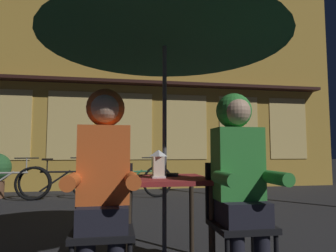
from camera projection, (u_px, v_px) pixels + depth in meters
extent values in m
cube|color=maroon|center=(164.00, 180.00, 2.47)|extent=(0.72, 0.72, 0.04)
cylinder|color=#2D2319|center=(128.00, 237.00, 2.08)|extent=(0.04, 0.04, 0.70)
cylinder|color=#2D2319|center=(212.00, 233.00, 2.18)|extent=(0.04, 0.04, 0.70)
cylinder|color=#2D2319|center=(126.00, 218.00, 2.69)|extent=(0.04, 0.04, 0.70)
cylinder|color=#2D2319|center=(192.00, 215.00, 2.79)|extent=(0.04, 0.04, 0.70)
cylinder|color=#4C4C51|center=(165.00, 132.00, 2.50)|extent=(0.04, 0.04, 2.25)
cone|color=#19472D|center=(165.00, 25.00, 2.58)|extent=(2.10, 2.10, 0.38)
sphere|color=#4C4C51|center=(165.00, 1.00, 2.60)|extent=(0.06, 0.06, 0.06)
cube|color=white|center=(158.00, 177.00, 2.42)|extent=(0.11, 0.11, 0.02)
cube|color=white|center=(158.00, 166.00, 2.42)|extent=(0.09, 0.09, 0.16)
pyramid|color=white|center=(158.00, 153.00, 2.43)|extent=(0.11, 0.11, 0.06)
cube|color=black|center=(103.00, 232.00, 1.93)|extent=(0.40, 0.40, 0.04)
cube|color=black|center=(105.00, 193.00, 2.13)|extent=(0.40, 0.03, 0.42)
cube|color=black|center=(241.00, 226.00, 2.09)|extent=(0.40, 0.40, 0.04)
cylinder|color=black|center=(253.00, 249.00, 2.27)|extent=(0.03, 0.03, 0.41)
cylinder|color=black|center=(211.00, 252.00, 2.21)|extent=(0.03, 0.03, 0.41)
cube|color=black|center=(231.00, 190.00, 2.29)|extent=(0.40, 0.03, 0.42)
cube|color=black|center=(103.00, 217.00, 1.94)|extent=(0.32, 0.36, 0.16)
cube|color=#E05B23|center=(104.00, 164.00, 2.00)|extent=(0.34, 0.22, 0.52)
cylinder|color=#E05B23|center=(132.00, 180.00, 1.81)|extent=(0.09, 0.30, 0.09)
cylinder|color=#E05B23|center=(71.00, 181.00, 1.75)|extent=(0.09, 0.30, 0.09)
sphere|color=tan|center=(105.00, 108.00, 2.04)|extent=(0.21, 0.21, 0.21)
sphere|color=#E05B23|center=(106.00, 108.00, 2.09)|extent=(0.27, 0.27, 0.27)
cube|color=black|center=(241.00, 212.00, 2.10)|extent=(0.32, 0.36, 0.16)
cube|color=#338C38|center=(237.00, 163.00, 2.17)|extent=(0.34, 0.22, 0.52)
cylinder|color=#338C38|center=(276.00, 178.00, 1.97)|extent=(0.09, 0.30, 0.09)
cylinder|color=#338C38|center=(225.00, 179.00, 1.91)|extent=(0.09, 0.30, 0.09)
sphere|color=tan|center=(236.00, 111.00, 2.20)|extent=(0.21, 0.21, 0.21)
sphere|color=#338C38|center=(234.00, 111.00, 2.25)|extent=(0.27, 0.27, 0.27)
cube|color=gold|center=(157.00, 73.00, 8.08)|extent=(10.00, 0.60, 6.20)
cube|color=#F4D17A|center=(7.00, 124.00, 7.03)|extent=(1.10, 0.02, 1.70)
cube|color=#F4D17A|center=(71.00, 125.00, 7.28)|extent=(1.10, 0.02, 1.70)
cube|color=#F4D17A|center=(131.00, 126.00, 7.53)|extent=(1.10, 0.02, 1.70)
cube|color=#F4D17A|center=(186.00, 127.00, 7.78)|extent=(1.10, 0.02, 1.70)
cube|color=#F4D17A|center=(239.00, 128.00, 8.02)|extent=(1.10, 0.02, 1.70)
cube|color=#F4D17A|center=(288.00, 128.00, 8.27)|extent=(1.10, 0.02, 1.70)
cube|color=#331914|center=(160.00, 84.00, 7.61)|extent=(9.00, 0.36, 0.08)
torus|color=black|center=(33.00, 183.00, 5.77)|extent=(0.66, 0.15, 0.66)
cylinder|color=#ADA89E|center=(4.00, 173.00, 5.63)|extent=(0.83, 0.16, 0.04)
cylinder|color=#ADA89E|center=(26.00, 165.00, 5.76)|extent=(0.02, 0.02, 0.28)
cylinder|color=black|center=(27.00, 158.00, 5.78)|extent=(0.44, 0.09, 0.02)
torus|color=black|center=(87.00, 182.00, 5.97)|extent=(0.66, 0.09, 0.66)
torus|color=black|center=(35.00, 183.00, 5.86)|extent=(0.66, 0.09, 0.66)
cylinder|color=black|center=(62.00, 172.00, 5.93)|extent=(0.84, 0.09, 0.04)
cylinder|color=black|center=(55.00, 181.00, 5.90)|extent=(0.61, 0.08, 0.44)
cylinder|color=black|center=(47.00, 166.00, 5.91)|extent=(0.02, 0.02, 0.24)
cube|color=black|center=(47.00, 159.00, 5.92)|extent=(0.20, 0.09, 0.04)
cylinder|color=black|center=(82.00, 165.00, 5.98)|extent=(0.02, 0.02, 0.28)
cylinder|color=black|center=(82.00, 158.00, 6.00)|extent=(0.44, 0.05, 0.02)
torus|color=black|center=(158.00, 181.00, 6.18)|extent=(0.66, 0.19, 0.66)
torus|color=black|center=(109.00, 183.00, 5.79)|extent=(0.66, 0.19, 0.66)
cylinder|color=#236B3D|center=(134.00, 172.00, 6.00)|extent=(0.82, 0.21, 0.04)
cylinder|color=#236B3D|center=(128.00, 181.00, 5.94)|extent=(0.60, 0.16, 0.44)
cylinder|color=#236B3D|center=(120.00, 166.00, 5.91)|extent=(0.02, 0.02, 0.24)
cube|color=black|center=(121.00, 159.00, 5.92)|extent=(0.21, 0.12, 0.04)
cylinder|color=#236B3D|center=(152.00, 164.00, 6.16)|extent=(0.02, 0.02, 0.28)
cylinder|color=black|center=(152.00, 158.00, 6.17)|extent=(0.44, 0.12, 0.02)
cube|color=black|center=(167.00, 175.00, 2.60)|extent=(0.23, 0.19, 0.02)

